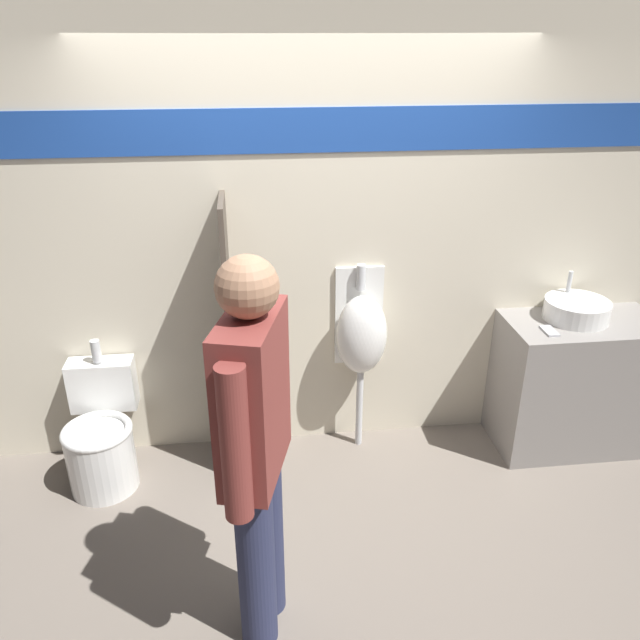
# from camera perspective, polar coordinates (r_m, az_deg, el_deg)

# --- Properties ---
(ground_plane) EXTENTS (16.00, 16.00, 0.00)m
(ground_plane) POSITION_cam_1_polar(r_m,az_deg,el_deg) (3.89, 0.30, -15.25)
(ground_plane) COLOR #70665B
(display_wall) EXTENTS (4.41, 0.07, 2.70)m
(display_wall) POSITION_cam_1_polar(r_m,az_deg,el_deg) (3.75, -0.77, 7.09)
(display_wall) COLOR beige
(display_wall) RESTS_ON ground_plane
(sink_counter) EXTENTS (0.97, 0.52, 0.88)m
(sink_counter) POSITION_cam_1_polar(r_m,az_deg,el_deg) (4.36, 22.23, -5.41)
(sink_counter) COLOR gray
(sink_counter) RESTS_ON ground_plane
(sink_basin) EXTENTS (0.40, 0.40, 0.26)m
(sink_basin) POSITION_cam_1_polar(r_m,az_deg,el_deg) (4.17, 22.40, 0.88)
(sink_basin) COLOR white
(sink_basin) RESTS_ON sink_counter
(cell_phone) EXTENTS (0.07, 0.14, 0.01)m
(cell_phone) POSITION_cam_1_polar(r_m,az_deg,el_deg) (3.95, 20.24, -0.94)
(cell_phone) COLOR #B7B7BC
(cell_phone) RESTS_ON sink_counter
(divider_near_counter) EXTENTS (0.03, 0.42, 1.70)m
(divider_near_counter) POSITION_cam_1_polar(r_m,az_deg,el_deg) (3.70, -8.18, -1.97)
(divider_near_counter) COLOR #4C4238
(divider_near_counter) RESTS_ON ground_plane
(urinal_near_counter) EXTENTS (0.32, 0.25, 1.24)m
(urinal_near_counter) POSITION_cam_1_polar(r_m,az_deg,el_deg) (3.86, 3.79, -1.30)
(urinal_near_counter) COLOR silver
(urinal_near_counter) RESTS_ON ground_plane
(toilet) EXTENTS (0.41, 0.57, 0.85)m
(toilet) POSITION_cam_1_polar(r_m,az_deg,el_deg) (4.01, -19.35, -10.25)
(toilet) COLOR white
(toilet) RESTS_ON ground_plane
(person_in_vest) EXTENTS (0.31, 0.61, 1.80)m
(person_in_vest) POSITION_cam_1_polar(r_m,az_deg,el_deg) (2.57, -5.93, -11.32)
(person_in_vest) COLOR #282D4C
(person_in_vest) RESTS_ON ground_plane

